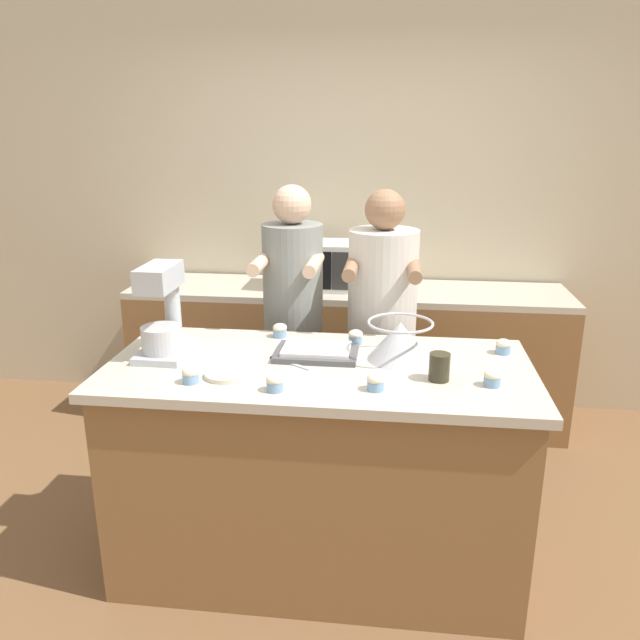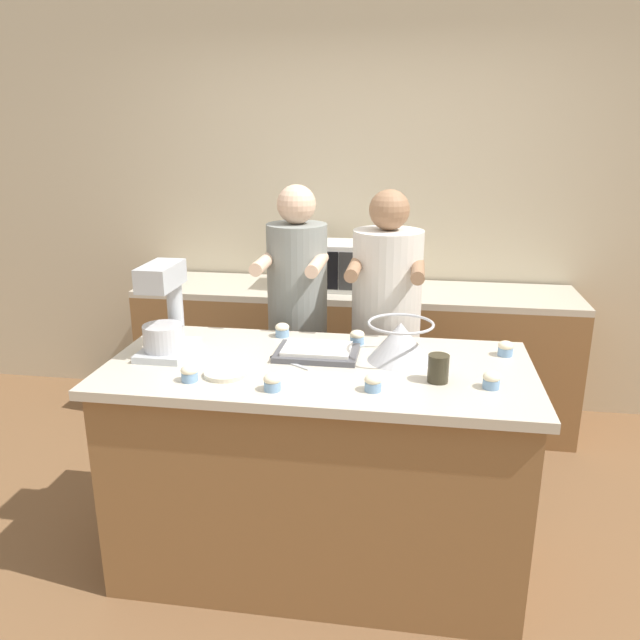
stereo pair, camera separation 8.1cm
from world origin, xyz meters
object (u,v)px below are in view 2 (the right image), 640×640
drinking_glass (438,368)px  cupcake_6 (282,330)px  stand_mixer (165,315)px  microwave_oven (322,265)px  baking_tray (317,352)px  cupcake_3 (272,382)px  mixing_bowl (400,340)px  cupcake_1 (491,380)px  small_plate (226,373)px  cupcake_0 (373,383)px  knife (287,362)px  cupcake_4 (506,348)px  person_left (298,331)px  cupcake_2 (357,337)px  person_right (385,339)px  cupcake_5 (189,373)px

drinking_glass → cupcake_6: size_ratio=1.64×
stand_mixer → microwave_oven: 1.53m
baking_tray → microwave_oven: size_ratio=0.70×
cupcake_3 → mixing_bowl: bearing=40.0°
cupcake_1 → cupcake_3: same height
small_plate → cupcake_0: (0.59, -0.06, 0.02)m
knife → cupcake_1: 0.83m
stand_mixer → cupcake_0: bearing=-16.3°
mixing_bowl → cupcake_4: bearing=16.0°
stand_mixer → cupcake_1: stand_mixer is taller
person_left → cupcake_2: size_ratio=24.46×
mixing_bowl → knife: (-0.46, -0.10, -0.09)m
drinking_glass → cupcake_3: bearing=-163.7°
cupcake_1 → cupcake_6: (-0.90, 0.47, 0.00)m
person_right → cupcake_1: bearing=-62.3°
cupcake_2 → cupcake_4: 0.65m
small_plate → knife: (0.21, 0.17, -0.01)m
mixing_bowl → baking_tray: bearing=179.7°
cupcake_0 → mixing_bowl: bearing=75.3°
small_plate → cupcake_5: size_ratio=2.60×
person_right → cupcake_0: (0.00, -0.93, 0.15)m
person_right → mixing_bowl: (0.09, -0.60, 0.20)m
mixing_bowl → microwave_oven: (-0.54, 1.39, 0.01)m
small_plate → cupcake_4: size_ratio=2.60×
stand_mixer → cupcake_5: bearing=-54.3°
person_left → knife: 0.71m
drinking_glass → person_left: bearing=131.3°
mixing_bowl → cupcake_4: (0.45, 0.13, -0.06)m
knife → small_plate: bearing=-141.0°
cupcake_0 → cupcake_6: bearing=129.6°
person_left → stand_mixer: (-0.45, -0.66, 0.27)m
cupcake_4 → cupcake_1: bearing=-104.8°
stand_mixer → small_plate: 0.42m
person_left → drinking_glass: person_left is taller
mixing_bowl → cupcake_6: size_ratio=4.19×
person_right → cupcake_0: person_right is taller
drinking_glass → person_right: bearing=106.8°
baking_tray → cupcake_0: cupcake_0 is taller
person_right → knife: 0.80m
cupcake_3 → drinking_glass: bearing=16.3°
drinking_glass → knife: 0.63m
baking_tray → mixing_bowl: bearing=-0.3°
mixing_bowl → cupcake_2: 0.27m
knife → cupcake_0: 0.44m
person_right → cupcake_5: 1.19m
knife → cupcake_1: size_ratio=2.90×
stand_mixer → knife: bearing=-3.4°
baking_tray → cupcake_6: cupcake_6 is taller
baking_tray → drinking_glass: 0.55m
cupcake_2 → cupcake_3: same height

